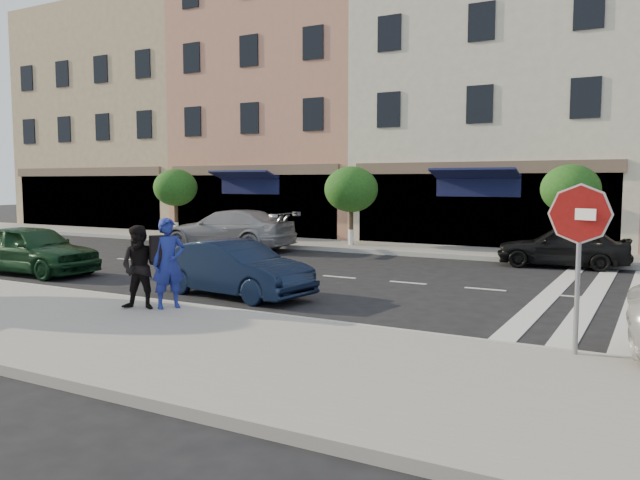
{
  "coord_description": "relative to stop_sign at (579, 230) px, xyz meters",
  "views": [
    {
      "loc": [
        5.77,
        -11.08,
        2.61
      ],
      "look_at": [
        -0.53,
        0.25,
        1.4
      ],
      "focal_mm": 35.0,
      "sensor_mm": 36.0,
      "label": 1
    }
  ],
  "objects": [
    {
      "name": "sidewalk_far",
      "position": [
        -4.72,
        12.67,
        -1.86
      ],
      "size": [
        60.0,
        3.0,
        0.15
      ],
      "primitive_type": "cube",
      "color": "gray",
      "rests_on": "ground"
    },
    {
      "name": "car_far_mid",
      "position": [
        -1.66,
        10.77,
        -1.28
      ],
      "size": [
        4.0,
        1.98,
        1.31
      ],
      "primitive_type": "imported",
      "rotation": [
        0.0,
        0.0,
        -1.46
      ],
      "color": "black",
      "rests_on": "ground"
    },
    {
      "name": "ground",
      "position": [
        -4.72,
        1.67,
        -1.93
      ],
      "size": [
        120.0,
        120.0,
        0.0
      ],
      "primitive_type": "plane",
      "color": "black",
      "rests_on": "ground"
    },
    {
      "name": "car_near_left",
      "position": [
        -14.59,
        1.97,
        -1.22
      ],
      "size": [
        4.18,
        1.75,
        1.41
      ],
      "primitive_type": "imported",
      "rotation": [
        0.0,
        0.0,
        1.59
      ],
      "color": "black",
      "rests_on": "ground"
    },
    {
      "name": "street_tree_wa",
      "position": [
        -18.72,
        12.47,
        0.4
      ],
      "size": [
        2.0,
        2.0,
        3.05
      ],
      "color": "#473323",
      "rests_on": "sidewalk_far"
    },
    {
      "name": "photographer",
      "position": [
        -7.37,
        -0.33,
        -0.9
      ],
      "size": [
        0.7,
        0.77,
        1.77
      ],
      "primitive_type": "imported",
      "rotation": [
        0.0,
        0.0,
        1.0
      ],
      "color": "navy",
      "rests_on": "sidewalk_near"
    },
    {
      "name": "car_near_mid",
      "position": [
        -7.5,
        1.97,
        -1.29
      ],
      "size": [
        4.01,
        1.85,
        1.27
      ],
      "primitive_type": "imported",
      "rotation": [
        0.0,
        0.0,
        1.44
      ],
      "color": "black",
      "rests_on": "ground"
    },
    {
      "name": "street_tree_wb",
      "position": [
        -9.72,
        12.47,
        0.38
      ],
      "size": [
        2.1,
        2.1,
        3.06
      ],
      "color": "#473323",
      "rests_on": "sidewalk_far"
    },
    {
      "name": "sidewalk_near",
      "position": [
        -4.72,
        -2.08,
        -1.86
      ],
      "size": [
        60.0,
        4.5,
        0.15
      ],
      "primitive_type": "cube",
      "color": "gray",
      "rests_on": "ground"
    },
    {
      "name": "building_centre",
      "position": [
        -5.22,
        18.67,
        3.57
      ],
      "size": [
        11.0,
        9.0,
        11.0
      ],
      "primitive_type": "cube",
      "color": "beige",
      "rests_on": "ground"
    },
    {
      "name": "street_tree_c",
      "position": [
        -1.72,
        12.47,
        0.43
      ],
      "size": [
        1.9,
        1.9,
        3.04
      ],
      "color": "#473323",
      "rests_on": "sidewalk_far"
    },
    {
      "name": "car_far_left",
      "position": [
        -13.63,
        9.75,
        -1.16
      ],
      "size": [
        5.49,
        2.58,
        1.55
      ],
      "primitive_type": "imported",
      "rotation": [
        0.0,
        0.0,
        -1.49
      ],
      "color": "gray",
      "rests_on": "ground"
    },
    {
      "name": "stop_sign",
      "position": [
        0.0,
        0.0,
        0.0
      ],
      "size": [
        0.83,
        0.29,
        2.44
      ],
      "rotation": [
        0.0,
        0.0,
        -0.3
      ],
      "color": "gray",
      "rests_on": "sidewalk_near"
    },
    {
      "name": "walker",
      "position": [
        -7.78,
        -0.67,
        -0.97
      ],
      "size": [
        0.97,
        0.88,
        1.63
      ],
      "primitive_type": "imported",
      "rotation": [
        0.0,
        0.0,
        0.4
      ],
      "color": "black",
      "rests_on": "sidewalk_near"
    },
    {
      "name": "building_west_far",
      "position": [
        -26.72,
        18.67,
        4.07
      ],
      "size": [
        12.0,
        9.0,
        12.0
      ],
      "primitive_type": "cube",
      "color": "tan",
      "rests_on": "ground"
    },
    {
      "name": "building_west_mid",
      "position": [
        -15.72,
        18.67,
        5.07
      ],
      "size": [
        10.0,
        9.0,
        14.0
      ],
      "primitive_type": "cube",
      "color": "tan",
      "rests_on": "ground"
    }
  ]
}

